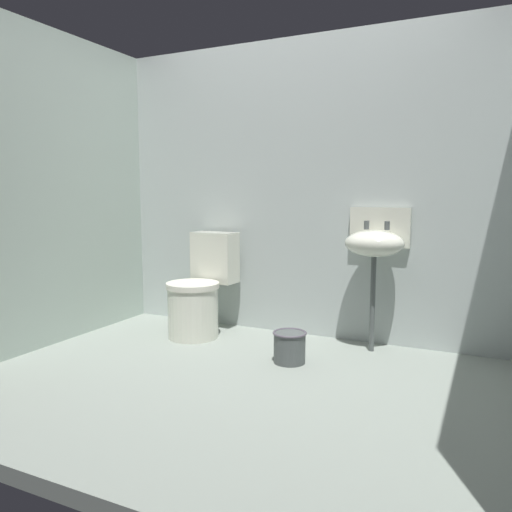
% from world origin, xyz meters
% --- Properties ---
extents(ground_plane, '(3.43, 2.51, 0.08)m').
position_xyz_m(ground_plane, '(0.00, 0.00, -0.04)').
color(ground_plane, gray).
extents(wall_back, '(3.43, 0.10, 2.23)m').
position_xyz_m(wall_back, '(0.00, 1.10, 1.12)').
color(wall_back, '#B2BCB9').
rests_on(wall_back, ground).
extents(wall_left, '(0.10, 2.31, 2.23)m').
position_xyz_m(wall_left, '(-1.56, 0.10, 1.12)').
color(wall_left, '#AEC0B4').
rests_on(wall_left, ground).
extents(toilet_near_wall, '(0.43, 0.61, 0.78)m').
position_xyz_m(toilet_near_wall, '(-0.69, 0.70, 0.32)').
color(toilet_near_wall, silver).
rests_on(toilet_near_wall, ground).
extents(sink, '(0.42, 0.35, 0.99)m').
position_xyz_m(sink, '(0.60, 0.89, 0.75)').
color(sink, '#4D5353').
rests_on(sink, ground).
extents(bucket, '(0.22, 0.22, 0.20)m').
position_xyz_m(bucket, '(0.18, 0.39, 0.11)').
color(bucket, '#4D5353').
rests_on(bucket, ground).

